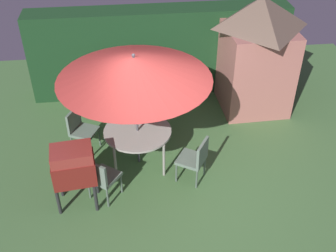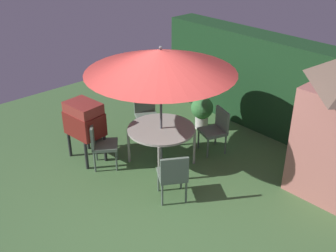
{
  "view_description": "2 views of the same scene",
  "coord_description": "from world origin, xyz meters",
  "px_view_note": "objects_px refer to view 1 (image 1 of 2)",
  "views": [
    {
      "loc": [
        -0.84,
        -5.4,
        5.34
      ],
      "look_at": [
        -0.17,
        0.31,
        1.15
      ],
      "focal_mm": 43.97,
      "sensor_mm": 36.0,
      "label": 1
    },
    {
      "loc": [
        4.33,
        -3.62,
        4.31
      ],
      "look_at": [
        -0.41,
        0.68,
        0.94
      ],
      "focal_mm": 43.32,
      "sensor_mm": 36.0,
      "label": 2
    }
  ],
  "objects_px": {
    "patio_umbrella": "(134,68)",
    "chair_toward_hedge": "(101,176)",
    "chair_near_shed": "(153,107)",
    "potted_plant_by_shed": "(112,100)",
    "garden_shed": "(256,53)",
    "bbq_grill": "(73,166)",
    "chair_toward_house": "(196,158)",
    "patio_table": "(138,133)",
    "chair_far_side": "(80,128)"
  },
  "relations": [
    {
      "from": "patio_table",
      "to": "chair_toward_house",
      "type": "distance_m",
      "value": 1.19
    },
    {
      "from": "patio_table",
      "to": "chair_far_side",
      "type": "relative_size",
      "value": 1.41
    },
    {
      "from": "garden_shed",
      "to": "patio_table",
      "type": "relative_size",
      "value": 2.02
    },
    {
      "from": "garden_shed",
      "to": "chair_toward_hedge",
      "type": "relative_size",
      "value": 2.85
    },
    {
      "from": "chair_far_side",
      "to": "bbq_grill",
      "type": "bearing_deg",
      "value": -89.59
    },
    {
      "from": "chair_toward_hedge",
      "to": "potted_plant_by_shed",
      "type": "xyz_separation_m",
      "value": [
        0.2,
        2.54,
        -0.08
      ]
    },
    {
      "from": "bbq_grill",
      "to": "chair_near_shed",
      "type": "xyz_separation_m",
      "value": [
        1.49,
        2.09,
        -0.33
      ]
    },
    {
      "from": "patio_umbrella",
      "to": "chair_far_side",
      "type": "distance_m",
      "value": 1.98
    },
    {
      "from": "bbq_grill",
      "to": "chair_far_side",
      "type": "xyz_separation_m",
      "value": [
        -0.01,
        1.51,
        -0.33
      ]
    },
    {
      "from": "patio_table",
      "to": "patio_umbrella",
      "type": "bearing_deg",
      "value": 180.0
    },
    {
      "from": "patio_table",
      "to": "chair_far_side",
      "type": "distance_m",
      "value": 1.25
    },
    {
      "from": "garden_shed",
      "to": "chair_toward_hedge",
      "type": "height_order",
      "value": "garden_shed"
    },
    {
      "from": "garden_shed",
      "to": "patio_table",
      "type": "xyz_separation_m",
      "value": [
        -2.74,
        -1.82,
        -0.61
      ]
    },
    {
      "from": "chair_far_side",
      "to": "chair_toward_house",
      "type": "distance_m",
      "value": 2.41
    },
    {
      "from": "garden_shed",
      "to": "bbq_grill",
      "type": "xyz_separation_m",
      "value": [
        -3.84,
        -2.79,
        -0.46
      ]
    },
    {
      "from": "patio_umbrella",
      "to": "chair_toward_hedge",
      "type": "xyz_separation_m",
      "value": [
        -0.69,
        -0.91,
        -1.55
      ]
    },
    {
      "from": "patio_umbrella",
      "to": "bbq_grill",
      "type": "distance_m",
      "value": 1.91
    },
    {
      "from": "chair_toward_house",
      "to": "bbq_grill",
      "type": "bearing_deg",
      "value": -170.64
    },
    {
      "from": "chair_near_shed",
      "to": "potted_plant_by_shed",
      "type": "xyz_separation_m",
      "value": [
        -0.87,
        0.51,
        -0.08
      ]
    },
    {
      "from": "patio_umbrella",
      "to": "chair_far_side",
      "type": "relative_size",
      "value": 2.98
    },
    {
      "from": "garden_shed",
      "to": "patio_umbrella",
      "type": "relative_size",
      "value": 0.96
    },
    {
      "from": "chair_toward_hedge",
      "to": "garden_shed",
      "type": "bearing_deg",
      "value": 38.6
    },
    {
      "from": "garden_shed",
      "to": "chair_near_shed",
      "type": "xyz_separation_m",
      "value": [
        -2.35,
        -0.7,
        -0.79
      ]
    },
    {
      "from": "chair_toward_house",
      "to": "potted_plant_by_shed",
      "type": "distance_m",
      "value": 2.7
    },
    {
      "from": "bbq_grill",
      "to": "garden_shed",
      "type": "bearing_deg",
      "value": 36.03
    },
    {
      "from": "bbq_grill",
      "to": "potted_plant_by_shed",
      "type": "bearing_deg",
      "value": 76.69
    },
    {
      "from": "chair_toward_hedge",
      "to": "potted_plant_by_shed",
      "type": "height_order",
      "value": "chair_toward_hedge"
    },
    {
      "from": "patio_table",
      "to": "chair_toward_hedge",
      "type": "distance_m",
      "value": 1.16
    },
    {
      "from": "patio_table",
      "to": "chair_toward_house",
      "type": "relative_size",
      "value": 1.41
    },
    {
      "from": "garden_shed",
      "to": "chair_near_shed",
      "type": "height_order",
      "value": "garden_shed"
    },
    {
      "from": "patio_umbrella",
      "to": "chair_toward_house",
      "type": "bearing_deg",
      "value": -31.97
    },
    {
      "from": "chair_toward_house",
      "to": "chair_far_side",
      "type": "bearing_deg",
      "value": 151.11
    },
    {
      "from": "patio_umbrella",
      "to": "patio_table",
      "type": "bearing_deg",
      "value": 0.0
    },
    {
      "from": "patio_table",
      "to": "potted_plant_by_shed",
      "type": "relative_size",
      "value": 1.71
    },
    {
      "from": "patio_umbrella",
      "to": "chair_toward_house",
      "type": "distance_m",
      "value": 1.94
    },
    {
      "from": "bbq_grill",
      "to": "chair_toward_hedge",
      "type": "bearing_deg",
      "value": 7.73
    },
    {
      "from": "patio_table",
      "to": "chair_near_shed",
      "type": "distance_m",
      "value": 1.2
    },
    {
      "from": "chair_toward_house",
      "to": "potted_plant_by_shed",
      "type": "relative_size",
      "value": 1.21
    },
    {
      "from": "bbq_grill",
      "to": "chair_toward_hedge",
      "type": "distance_m",
      "value": 0.53
    },
    {
      "from": "patio_umbrella",
      "to": "chair_toward_hedge",
      "type": "height_order",
      "value": "patio_umbrella"
    },
    {
      "from": "patio_table",
      "to": "bbq_grill",
      "type": "bearing_deg",
      "value": -138.62
    },
    {
      "from": "patio_umbrella",
      "to": "potted_plant_by_shed",
      "type": "xyz_separation_m",
      "value": [
        -0.49,
        1.63,
        -1.63
      ]
    },
    {
      "from": "bbq_grill",
      "to": "chair_toward_hedge",
      "type": "height_order",
      "value": "bbq_grill"
    },
    {
      "from": "chair_far_side",
      "to": "chair_toward_house",
      "type": "relative_size",
      "value": 1.0
    },
    {
      "from": "patio_table",
      "to": "chair_far_side",
      "type": "height_order",
      "value": "chair_far_side"
    },
    {
      "from": "garden_shed",
      "to": "patio_umbrella",
      "type": "height_order",
      "value": "garden_shed"
    },
    {
      "from": "garden_shed",
      "to": "chair_toward_house",
      "type": "height_order",
      "value": "garden_shed"
    },
    {
      "from": "patio_table",
      "to": "garden_shed",
      "type": "bearing_deg",
      "value": 33.65
    },
    {
      "from": "chair_near_shed",
      "to": "chair_far_side",
      "type": "relative_size",
      "value": 1.0
    },
    {
      "from": "chair_toward_house",
      "to": "chair_near_shed",
      "type": "bearing_deg",
      "value": 109.31
    }
  ]
}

